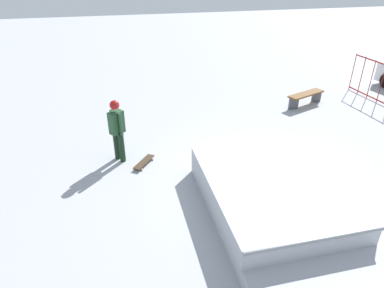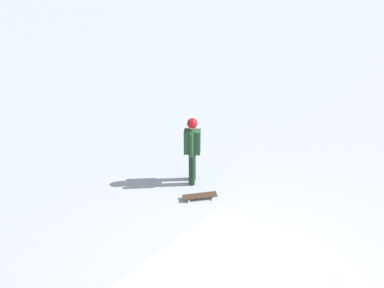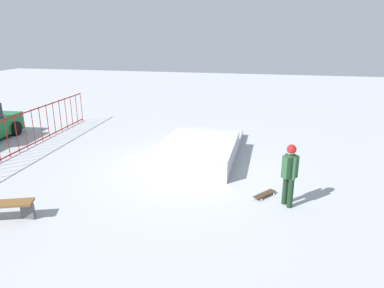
% 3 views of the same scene
% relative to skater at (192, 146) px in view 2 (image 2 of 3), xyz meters
% --- Properties ---
extents(skater, '(0.40, 0.44, 1.73)m').
position_rel_skater_xyz_m(skater, '(0.00, 0.00, 0.00)').
color(skater, black).
rests_on(skater, ground).
extents(skateboard, '(0.76, 0.64, 0.09)m').
position_rel_skater_xyz_m(skateboard, '(0.41, 0.60, -0.93)').
color(skateboard, '#3F2D1E').
rests_on(skateboard, ground).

